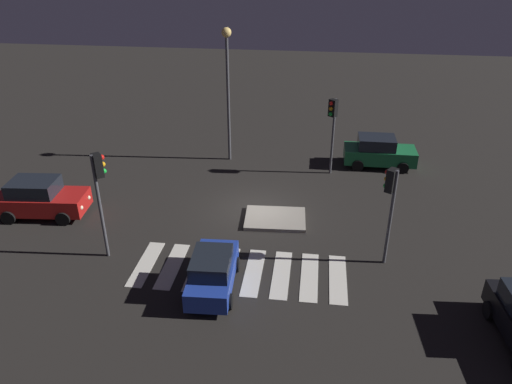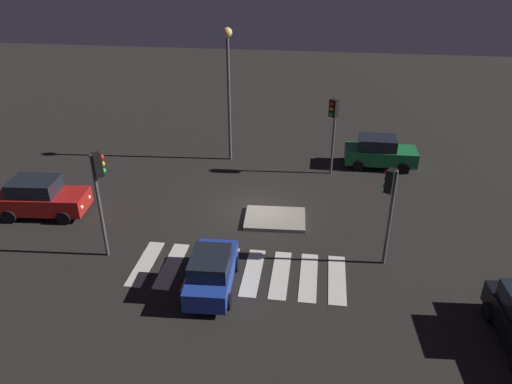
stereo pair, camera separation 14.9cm
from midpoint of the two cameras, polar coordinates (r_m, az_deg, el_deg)
name	(u,v)px [view 2 (the right image)]	position (r m, az deg, el deg)	size (l,w,h in m)	color
ground_plane	(256,209)	(24.54, 0.17, -2.07)	(80.00, 80.00, 0.00)	black
traffic_island	(275,219)	(23.58, 2.45, -3.19)	(3.05, 2.36, 0.18)	gray
car_green	(380,152)	(29.86, 14.56, 4.58)	(4.27, 2.03, 1.85)	#196B38
car_blue	(212,271)	(18.94, -5.06, -9.33)	(1.93, 3.84, 1.64)	#1E389E
car_red	(41,198)	(25.92, -23.97, -0.61)	(4.49, 2.35, 1.90)	red
traffic_light_east	(390,194)	(19.77, 15.78, -0.22)	(0.53, 0.54, 4.31)	#47474C
traffic_light_north	(333,119)	(27.33, 9.29, 8.57)	(0.54, 0.53, 4.49)	#47474C
traffic_light_south	(99,180)	(20.38, -17.90, 1.31)	(0.53, 0.54, 4.74)	#47474C
street_lamp	(228,73)	(28.56, -3.15, 13.86)	(0.56, 0.56, 7.92)	#47474C
crosswalk_near	(239,271)	(20.21, -1.83, -9.34)	(8.75, 3.20, 0.02)	silver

